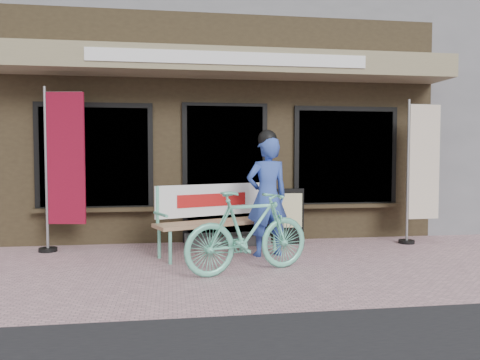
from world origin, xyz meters
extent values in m
plane|color=#C09399|center=(0.00, 0.00, 0.00)|extent=(70.00, 70.00, 0.00)
cube|color=black|center=(0.00, 5.00, 1.80)|extent=(7.00, 6.00, 3.60)
cube|color=gray|center=(0.00, 1.65, 2.75)|extent=(7.00, 0.80, 0.35)
cube|color=white|center=(0.00, 1.24, 2.75)|extent=(4.00, 0.02, 0.18)
cube|color=black|center=(0.00, 1.98, 1.10)|extent=(1.20, 0.06, 2.10)
cube|color=black|center=(0.00, 1.97, 1.10)|extent=(1.35, 0.04, 2.20)
cube|color=black|center=(-2.00, 1.98, 1.35)|extent=(1.60, 0.06, 1.50)
cube|color=black|center=(2.00, 1.98, 1.35)|extent=(1.60, 0.06, 1.50)
cube|color=black|center=(-2.00, 1.97, 1.35)|extent=(1.75, 0.04, 1.65)
cube|color=black|center=(2.00, 1.97, 1.35)|extent=(1.75, 0.04, 1.65)
cube|color=black|center=(-2.00, 1.92, 0.55)|extent=(1.80, 0.18, 0.06)
cube|color=black|center=(2.00, 1.92, 0.55)|extent=(1.80, 0.18, 0.06)
cube|color=#59595B|center=(0.00, 1.75, 0.07)|extent=(1.30, 0.45, 0.15)
cylinder|color=#68CBA8|center=(-0.87, 0.52, 0.21)|extent=(0.06, 0.06, 0.42)
cylinder|color=#68CBA8|center=(-1.01, 0.89, 0.21)|extent=(0.06, 0.06, 0.42)
cylinder|color=#68CBA8|center=(0.61, 1.10, 0.21)|extent=(0.06, 0.06, 0.42)
cylinder|color=#68CBA8|center=(0.46, 1.47, 0.21)|extent=(0.06, 0.06, 0.42)
cube|color=#A77F5B|center=(-0.20, 0.99, 0.45)|extent=(1.83, 1.08, 0.05)
cylinder|color=#68CBA8|center=(-1.03, 0.88, 0.69)|extent=(0.06, 0.06, 0.55)
cylinder|color=#68CBA8|center=(0.48, 1.48, 0.69)|extent=(0.06, 0.06, 0.55)
cube|color=white|center=(-0.28, 1.20, 0.74)|extent=(1.58, 0.66, 0.45)
cube|color=#B21414|center=(-0.27, 1.17, 0.74)|extent=(1.00, 0.41, 0.18)
cylinder|color=#68CBA8|center=(-0.99, 0.68, 0.62)|extent=(0.20, 0.42, 0.04)
cylinder|color=#68CBA8|center=(0.58, 1.31, 0.62)|extent=(0.20, 0.42, 0.04)
imported|color=#314DA9|center=(0.45, 0.84, 0.81)|extent=(0.65, 0.49, 1.62)
sphere|color=black|center=(0.45, 0.84, 1.59)|extent=(0.30, 0.30, 0.26)
imported|color=#68CBA8|center=(0.04, -0.04, 0.48)|extent=(1.67, 0.96, 0.97)
cylinder|color=gray|center=(-2.60, 1.56, 1.17)|extent=(0.04, 0.04, 2.34)
cylinder|color=gray|center=(-2.34, 1.51, 2.26)|extent=(0.53, 0.11, 0.03)
cube|color=maroon|center=(-2.32, 1.51, 1.33)|extent=(0.53, 0.12, 1.87)
cylinder|color=black|center=(-2.60, 1.56, 0.03)|extent=(0.29, 0.29, 0.05)
cylinder|color=gray|center=(2.79, 1.40, 1.12)|extent=(0.04, 0.04, 2.24)
cylinder|color=gray|center=(3.04, 1.41, 2.16)|extent=(0.51, 0.04, 0.02)
cube|color=beige|center=(3.06, 1.41, 1.27)|extent=(0.51, 0.05, 1.78)
cylinder|color=black|center=(2.79, 1.40, 0.03)|extent=(0.25, 0.25, 0.05)
cube|color=black|center=(0.97, 1.63, 0.43)|extent=(0.43, 0.09, 0.86)
cube|color=beige|center=(0.97, 1.59, 0.53)|extent=(0.36, 0.03, 0.53)
camera|label=1|loc=(-0.84, -5.39, 1.37)|focal=35.00mm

